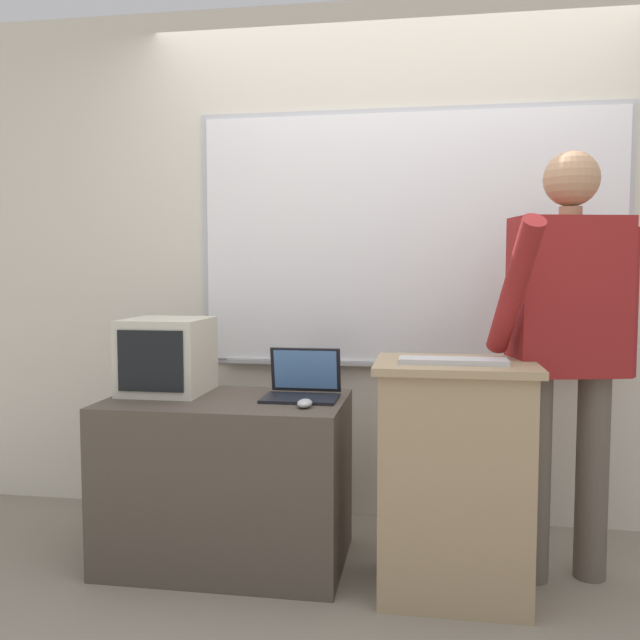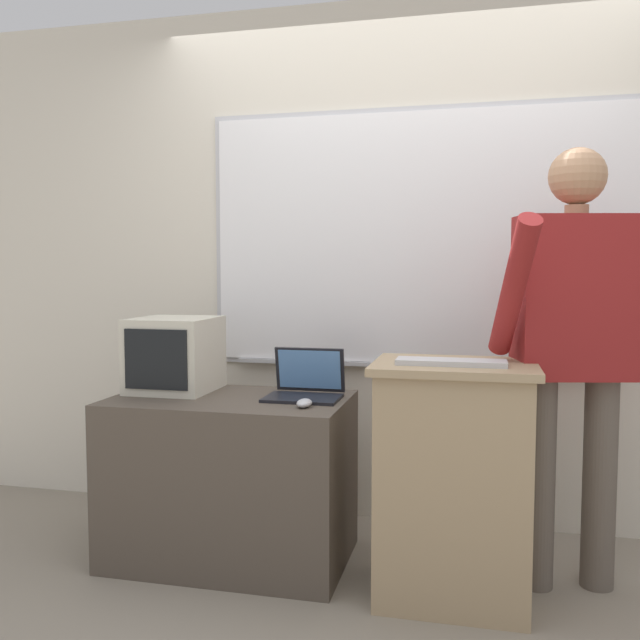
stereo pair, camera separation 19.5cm
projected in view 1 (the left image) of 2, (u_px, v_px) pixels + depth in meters
The scene contains 9 objects.
ground_plane at pixel (379, 625), 2.43m from camera, with size 30.00×30.00×0.00m, color gray.
back_wall at pixel (398, 263), 3.45m from camera, with size 6.40×0.17×2.60m.
lectern_podium at pixel (454, 477), 2.65m from camera, with size 0.62×0.48×0.92m.
side_desk at pixel (227, 480), 2.95m from camera, with size 1.02×0.62×0.72m.
person_presenter at pixel (568, 333), 2.72m from camera, with size 0.61×0.62×1.75m.
laptop at pixel (303, 384), 2.95m from camera, with size 0.32×0.27×0.21m.
wireless_keyboard at pixel (453, 361), 2.56m from camera, with size 0.41×0.13×0.02m.
computer_mouse_by_laptop at pixel (305, 403), 2.73m from camera, with size 0.06×0.10×0.03m.
crt_monitor at pixel (167, 356), 3.05m from camera, with size 0.36×0.38×0.34m.
Camera 1 is at (0.16, -2.34, 1.28)m, focal length 38.00 mm.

